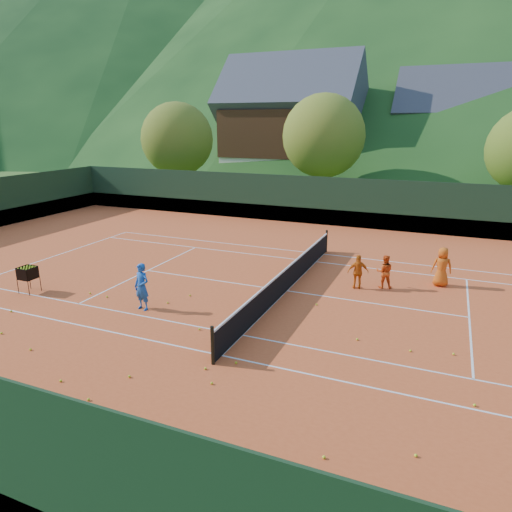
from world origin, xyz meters
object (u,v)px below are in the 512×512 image
at_px(student_c, 442,267).
at_px(chalet_mid, 462,135).
at_px(ball_hopper, 28,273).
at_px(tennis_net, 287,278).
at_px(student_b, 358,272).
at_px(coach, 142,287).
at_px(chalet_left, 292,128).
at_px(student_a, 384,272).

distance_m(student_c, chalet_mid, 31.39).
xyz_separation_m(ball_hopper, chalet_mid, (14.96, 37.92, 4.22)).
relative_size(tennis_net, chalet_mid, 0.95).
xyz_separation_m(student_b, student_c, (2.96, 1.57, 0.10)).
height_order(coach, student_b, coach).
bearing_deg(chalet_mid, student_c, -91.11).
height_order(tennis_net, chalet_left, chalet_left).
xyz_separation_m(student_c, chalet_left, (-15.40, 27.11, 4.85)).
bearing_deg(coach, student_c, 43.64).
bearing_deg(chalet_left, student_c, -60.40).
bearing_deg(ball_hopper, chalet_mid, 68.47).
bearing_deg(student_a, chalet_mid, -107.18).
height_order(student_c, tennis_net, student_c).
bearing_deg(chalet_left, ball_hopper, -88.24).
relative_size(coach, ball_hopper, 1.64).
relative_size(coach, student_a, 1.25).
distance_m(coach, chalet_left, 34.48).
relative_size(ball_hopper, chalet_mid, 0.08).
xyz_separation_m(coach, chalet_mid, (9.98, 37.61, 4.15)).
bearing_deg(ball_hopper, student_a, 24.89).
xyz_separation_m(student_b, tennis_net, (-2.44, -1.32, -0.18)).
bearing_deg(student_b, chalet_mid, -113.99).
distance_m(coach, chalet_mid, 39.14).
bearing_deg(ball_hopper, tennis_net, 23.63).
bearing_deg(student_c, chalet_mid, -100.24).
relative_size(student_c, tennis_net, 0.13).
relative_size(student_b, student_c, 0.87).
bearing_deg(student_a, ball_hopper, 12.38).
bearing_deg(student_c, chalet_left, -69.53).
height_order(student_b, ball_hopper, student_b).
xyz_separation_m(coach, ball_hopper, (-4.98, -0.30, -0.07)).
relative_size(student_a, ball_hopper, 1.32).
distance_m(tennis_net, chalet_left, 32.04).
bearing_deg(student_a, chalet_left, -77.14).
xyz_separation_m(student_b, ball_hopper, (-11.40, -5.24, 0.07)).
relative_size(student_a, tennis_net, 0.11).
relative_size(student_c, chalet_left, 0.11).
distance_m(coach, ball_hopper, 4.99).
relative_size(student_b, tennis_net, 0.11).
height_order(ball_hopper, chalet_left, chalet_left).
height_order(student_a, ball_hopper, student_a).
height_order(coach, student_a, coach).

